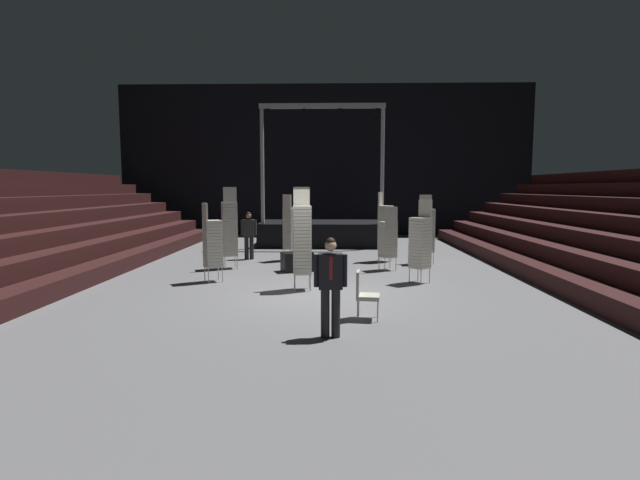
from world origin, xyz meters
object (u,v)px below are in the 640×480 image
Objects in this scene: chair_stack_rear_centre at (385,227)px; chair_stack_front_right at (427,229)px; chair_stack_front_left at (302,239)px; crew_worker_near_stage at (249,233)px; man_with_tie at (331,281)px; equipment_road_case at (297,262)px; chair_stack_mid_left at (291,228)px; chair_stack_rear_right at (213,243)px; chair_stack_mid_right at (420,242)px; chair_stack_mid_centre at (230,228)px; chair_stack_rear_left at (388,238)px; stage_riser at (323,231)px; loose_chair_near_man at (364,292)px.

chair_stack_front_right is at bearing 93.16° from chair_stack_rear_centre.
chair_stack_front_left is 5.80m from chair_stack_front_right.
man_with_tie is at bearing -72.57° from crew_worker_near_stage.
equipment_road_case is at bearing 14.44° from chair_stack_front_right.
chair_stack_front_right is at bearing 20.61° from equipment_road_case.
chair_stack_mid_left is 1.08× the size of chair_stack_rear_right.
chair_stack_front_left is 3.24m from chair_stack_mid_right.
chair_stack_front_right is at bearing 87.50° from chair_stack_rear_right.
crew_worker_near_stage is (0.26, 4.18, -0.12)m from chair_stack_rear_right.
chair_stack_rear_left is at bearing -22.69° from chair_stack_mid_centre.
stage_riser is 3.48× the size of man_with_tie.
chair_stack_rear_centre is 2.53× the size of loose_chair_near_man.
chair_stack_rear_centre is (2.25, -4.93, 0.58)m from stage_riser.
chair_stack_mid_right is at bearing -169.56° from chair_stack_front_left.
chair_stack_mid_centre is (-2.79, -6.53, 0.66)m from stage_riser.
chair_stack_rear_right is at bearing 21.36° from chair_stack_front_right.
chair_stack_mid_centre is 5.29m from chair_stack_rear_centre.
crew_worker_near_stage is (-1.53, 0.22, -0.20)m from chair_stack_mid_left.
man_with_tie is 7.72m from chair_stack_mid_centre.
crew_worker_near_stage is at bearing -72.92° from chair_stack_rear_centre.
chair_stack_front_right is at bearing -57.05° from chair_stack_mid_right.
chair_stack_mid_right is at bearing 70.25° from chair_stack_front_right.
chair_stack_mid_right reaches higher than loose_chair_near_man.
stage_riser is 7.13m from chair_stack_mid_centre.
chair_stack_rear_centre reaches higher than chair_stack_mid_right.
man_with_tie is 6.70m from equipment_road_case.
stage_riser reaches higher than chair_stack_rear_left.
chair_stack_rear_right is 2.26× the size of loose_chair_near_man.
chair_stack_mid_right is 5.98m from chair_stack_mid_centre.
chair_stack_mid_right is 1.04× the size of chair_stack_rear_right.
stage_riser is 6.31× the size of loose_chair_near_man.
chair_stack_rear_centre is 4.81m from crew_worker_near_stage.
stage_riser is at bearing 132.18° from chair_stack_rear_right.
man_with_tie is at bearing 93.79° from chair_stack_front_left.
chair_stack_mid_left is 3.71m from chair_stack_rear_left.
man_with_tie is 1.90× the size of equipment_road_case.
chair_stack_rear_left reaches higher than man_with_tie.
chair_stack_front_right is 1.00× the size of chair_stack_mid_left.
equipment_road_case is 0.95× the size of loose_chair_near_man.
chair_stack_rear_right is (-6.37, -3.32, -0.08)m from chair_stack_front_right.
man_with_tie is 1.41m from loose_chair_near_man.
equipment_road_case is (1.89, -2.45, -0.66)m from crew_worker_near_stage.
chair_stack_mid_left is 0.96× the size of chair_stack_rear_centre.
chair_stack_mid_centre is 1.07× the size of chair_stack_rear_centre.
man_with_tie is at bearing -22.51° from loose_chair_near_man.
loose_chair_near_man is at bearing -77.31° from chair_stack_mid_centre.
chair_stack_front_right is at bearing -138.93° from chair_stack_front_left.
stage_riser reaches higher than chair_stack_mid_left.
chair_stack_rear_left is 5.33m from chair_stack_rear_right.
chair_stack_rear_centre is 7.57m from loose_chair_near_man.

